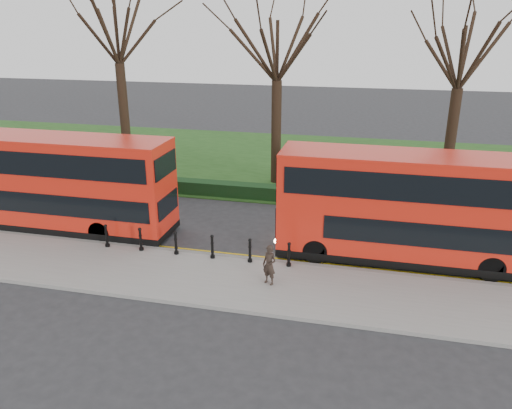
% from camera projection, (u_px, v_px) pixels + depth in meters
% --- Properties ---
extents(ground, '(120.00, 120.00, 0.00)m').
position_uv_depth(ground, '(189.00, 244.00, 22.61)').
color(ground, '#28282B').
rests_on(ground, ground).
extents(pavement, '(60.00, 4.00, 0.15)m').
position_uv_depth(pavement, '(163.00, 273.00, 19.85)').
color(pavement, gray).
rests_on(pavement, ground).
extents(kerb, '(60.00, 0.25, 0.16)m').
position_uv_depth(kerb, '(181.00, 252.00, 21.67)').
color(kerb, slate).
rests_on(kerb, ground).
extents(grass_verge, '(60.00, 18.00, 0.06)m').
position_uv_depth(grass_verge, '(262.00, 160.00, 36.31)').
color(grass_verge, '#1E4517').
rests_on(grass_verge, ground).
extents(hedge, '(60.00, 0.90, 0.80)m').
position_uv_depth(hedge, '(231.00, 190.00, 28.69)').
color(hedge, black).
rests_on(hedge, ground).
extents(yellow_line_outer, '(60.00, 0.10, 0.01)m').
position_uv_depth(yellow_line_outer, '(184.00, 251.00, 21.97)').
color(yellow_line_outer, yellow).
rests_on(yellow_line_outer, ground).
extents(yellow_line_inner, '(60.00, 0.10, 0.01)m').
position_uv_depth(yellow_line_inner, '(186.00, 249.00, 22.16)').
color(yellow_line_inner, yellow).
rests_on(yellow_line_inner, ground).
extents(tree_left, '(8.23, 8.23, 12.86)m').
position_uv_depth(tree_left, '(116.00, 24.00, 30.25)').
color(tree_left, black).
rests_on(tree_left, ground).
extents(tree_mid, '(7.30, 7.30, 11.40)m').
position_uv_depth(tree_mid, '(277.00, 44.00, 28.46)').
color(tree_mid, black).
rests_on(tree_mid, ground).
extents(tree_right, '(7.09, 7.09, 11.08)m').
position_uv_depth(tree_right, '(463.00, 51.00, 26.39)').
color(tree_right, black).
rests_on(tree_right, ground).
extents(bollard_row, '(8.27, 0.15, 1.00)m').
position_uv_depth(bollard_row, '(194.00, 245.00, 21.00)').
color(bollard_row, black).
rests_on(bollard_row, pavement).
extents(bus_lead, '(11.39, 2.62, 4.53)m').
position_uv_depth(bus_lead, '(55.00, 183.00, 23.65)').
color(bus_lead, red).
rests_on(bus_lead, ground).
extents(bus_rear, '(11.46, 2.63, 4.56)m').
position_uv_depth(bus_rear, '(419.00, 209.00, 20.33)').
color(bus_rear, red).
rests_on(bus_rear, ground).
extents(pedestrian, '(0.67, 0.58, 1.56)m').
position_uv_depth(pedestrian, '(269.00, 265.00, 18.67)').
color(pedestrian, '#2C221C').
rests_on(pedestrian, pavement).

